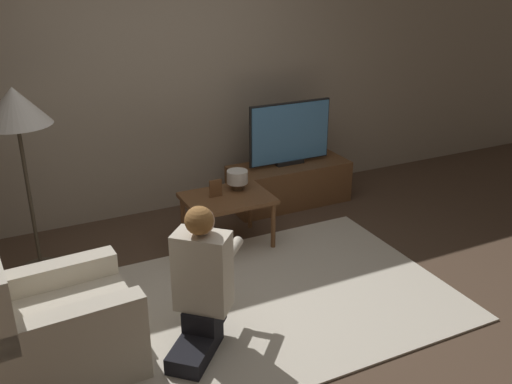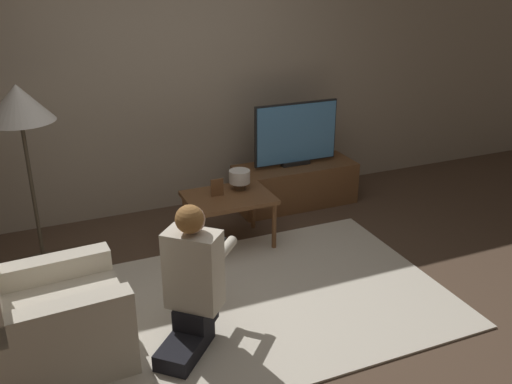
{
  "view_description": "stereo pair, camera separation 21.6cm",
  "coord_description": "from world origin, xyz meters",
  "px_view_note": "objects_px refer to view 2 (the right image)",
  "views": [
    {
      "loc": [
        -1.51,
        -3.13,
        2.33
      ],
      "look_at": [
        0.32,
        0.62,
        0.59
      ],
      "focal_mm": 40.0,
      "sensor_mm": 36.0,
      "label": 1
    },
    {
      "loc": [
        -1.31,
        -3.22,
        2.33
      ],
      "look_at": [
        0.32,
        0.62,
        0.59
      ],
      "focal_mm": 40.0,
      "sensor_mm": 36.0,
      "label": 2
    }
  ],
  "objects_px": {
    "tv": "(296,134)",
    "floor_lamp": "(19,110)",
    "person_kneeling": "(193,278)",
    "coffee_table": "(229,202)",
    "armchair": "(48,324)",
    "table_lamp": "(240,178)"
  },
  "relations": [
    {
      "from": "table_lamp",
      "to": "floor_lamp",
      "type": "bearing_deg",
      "value": 173.79
    },
    {
      "from": "tv",
      "to": "person_kneeling",
      "type": "xyz_separation_m",
      "value": [
        -1.59,
        -1.74,
        -0.26
      ]
    },
    {
      "from": "tv",
      "to": "person_kneeling",
      "type": "bearing_deg",
      "value": -132.39
    },
    {
      "from": "coffee_table",
      "to": "floor_lamp",
      "type": "relative_size",
      "value": 0.49
    },
    {
      "from": "floor_lamp",
      "to": "table_lamp",
      "type": "height_order",
      "value": "floor_lamp"
    },
    {
      "from": "tv",
      "to": "floor_lamp",
      "type": "height_order",
      "value": "floor_lamp"
    },
    {
      "from": "coffee_table",
      "to": "tv",
      "type": "bearing_deg",
      "value": 31.91
    },
    {
      "from": "tv",
      "to": "coffee_table",
      "type": "bearing_deg",
      "value": -148.09
    },
    {
      "from": "coffee_table",
      "to": "table_lamp",
      "type": "relative_size",
      "value": 3.99
    },
    {
      "from": "tv",
      "to": "coffee_table",
      "type": "distance_m",
      "value": 1.12
    },
    {
      "from": "armchair",
      "to": "floor_lamp",
      "type": "bearing_deg",
      "value": -5.23
    },
    {
      "from": "person_kneeling",
      "to": "floor_lamp",
      "type": "bearing_deg",
      "value": -17.78
    },
    {
      "from": "floor_lamp",
      "to": "table_lamp",
      "type": "xyz_separation_m",
      "value": [
        1.65,
        -0.18,
        -0.72
      ]
    },
    {
      "from": "floor_lamp",
      "to": "armchair",
      "type": "distance_m",
      "value": 1.65
    },
    {
      "from": "floor_lamp",
      "to": "table_lamp",
      "type": "relative_size",
      "value": 8.16
    },
    {
      "from": "coffee_table",
      "to": "floor_lamp",
      "type": "bearing_deg",
      "value": 169.44
    },
    {
      "from": "tv",
      "to": "table_lamp",
      "type": "xyz_separation_m",
      "value": [
        -0.77,
        -0.47,
        -0.17
      ]
    },
    {
      "from": "table_lamp",
      "to": "armchair",
      "type": "bearing_deg",
      "value": -145.96
    },
    {
      "from": "floor_lamp",
      "to": "table_lamp",
      "type": "distance_m",
      "value": 1.81
    },
    {
      "from": "tv",
      "to": "floor_lamp",
      "type": "distance_m",
      "value": 2.5
    },
    {
      "from": "tv",
      "to": "table_lamp",
      "type": "bearing_deg",
      "value": -148.83
    },
    {
      "from": "coffee_table",
      "to": "person_kneeling",
      "type": "xyz_separation_m",
      "value": [
        -0.68,
        -1.17,
        0.07
      ]
    }
  ]
}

